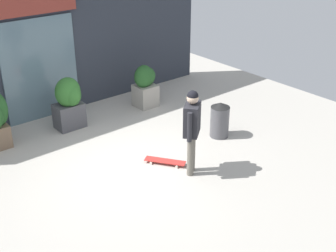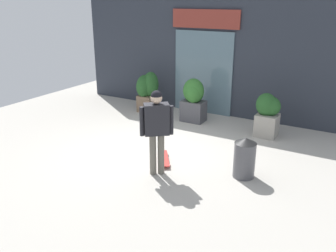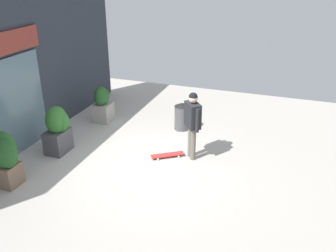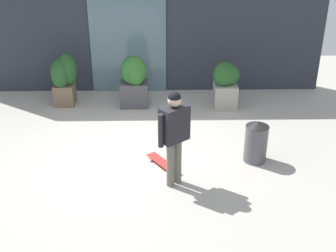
% 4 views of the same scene
% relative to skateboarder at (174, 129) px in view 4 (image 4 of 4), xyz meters
% --- Properties ---
extents(ground_plane, '(12.00, 12.00, 0.00)m').
position_rel_skateboarder_xyz_m(ground_plane, '(-0.71, 0.94, -1.04)').
color(ground_plane, '#B2ADA3').
extents(building_facade, '(8.92, 0.31, 3.95)m').
position_rel_skateboarder_xyz_m(building_facade, '(-0.72, 4.32, 0.91)').
color(building_facade, '#2D333D').
rests_on(building_facade, ground_plane).
extents(skateboarder, '(0.53, 0.49, 1.69)m').
position_rel_skateboarder_xyz_m(skateboarder, '(0.00, 0.00, 0.00)').
color(skateboarder, '#666056').
rests_on(skateboarder, ground_plane).
extents(skateboard, '(0.63, 0.79, 0.08)m').
position_rel_skateboarder_xyz_m(skateboard, '(-0.18, 0.56, -0.98)').
color(skateboard, red).
rests_on(skateboard, ground_plane).
extents(planter_box_left, '(0.60, 0.51, 1.10)m').
position_rel_skateboarder_xyz_m(planter_box_left, '(1.26, 3.15, -0.41)').
color(planter_box_left, gray).
rests_on(planter_box_left, ground_plane).
extents(planter_box_right, '(0.58, 0.71, 1.21)m').
position_rel_skateboarder_xyz_m(planter_box_right, '(-2.45, 3.39, -0.36)').
color(planter_box_right, brown).
rests_on(planter_box_right, ground_plane).
extents(planter_box_mid, '(0.64, 0.59, 1.22)m').
position_rel_skateboarder_xyz_m(planter_box_mid, '(-0.81, 3.24, -0.37)').
color(planter_box_mid, '#47474C').
rests_on(planter_box_mid, ground_plane).
extents(trash_bin, '(0.42, 0.42, 0.81)m').
position_rel_skateboarder_xyz_m(trash_bin, '(1.52, 0.74, -0.64)').
color(trash_bin, '#4C4C51').
rests_on(trash_bin, ground_plane).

